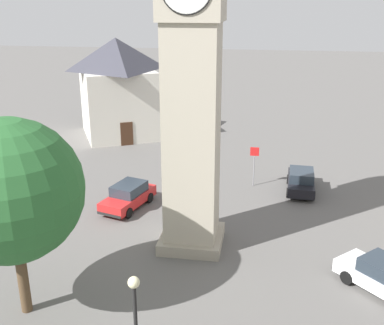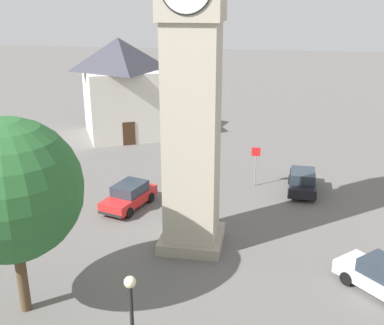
% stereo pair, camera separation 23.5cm
% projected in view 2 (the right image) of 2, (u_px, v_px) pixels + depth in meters
% --- Properties ---
extents(ground_plane, '(200.00, 200.00, 0.00)m').
position_uv_depth(ground_plane, '(192.00, 244.00, 24.53)').
color(ground_plane, '#605E5B').
extents(clock_tower, '(3.87, 3.87, 20.31)m').
position_uv_depth(clock_tower, '(192.00, 9.00, 20.55)').
color(clock_tower, '#A59C89').
rests_on(clock_tower, ground).
extents(car_blue_kerb, '(1.95, 4.20, 1.53)m').
position_uv_depth(car_blue_kerb, '(302.00, 181.00, 30.88)').
color(car_blue_kerb, black).
rests_on(car_blue_kerb, ground).
extents(car_silver_kerb, '(4.07, 4.15, 1.53)m').
position_uv_depth(car_silver_kerb, '(383.00, 278.00, 20.19)').
color(car_silver_kerb, white).
rests_on(car_silver_kerb, ground).
extents(car_white_side, '(2.79, 4.44, 1.53)m').
position_uv_depth(car_white_side, '(129.00, 196.00, 28.61)').
color(car_white_side, red).
rests_on(car_white_side, ground).
extents(tree, '(5.62, 5.62, 8.26)m').
position_uv_depth(tree, '(9.00, 190.00, 17.54)').
color(tree, brown).
rests_on(tree, ground).
extents(building_hall_far, '(9.30, 9.70, 9.03)m').
position_uv_depth(building_hall_far, '(120.00, 87.00, 42.73)').
color(building_hall_far, silver).
rests_on(building_hall_far, ground).
extents(lamp_post, '(0.36, 0.36, 4.76)m').
position_uv_depth(lamp_post, '(132.00, 321.00, 13.78)').
color(lamp_post, black).
rests_on(lamp_post, ground).
extents(road_sign, '(0.60, 0.07, 2.80)m').
position_uv_depth(road_sign, '(256.00, 160.00, 31.46)').
color(road_sign, gray).
rests_on(road_sign, ground).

